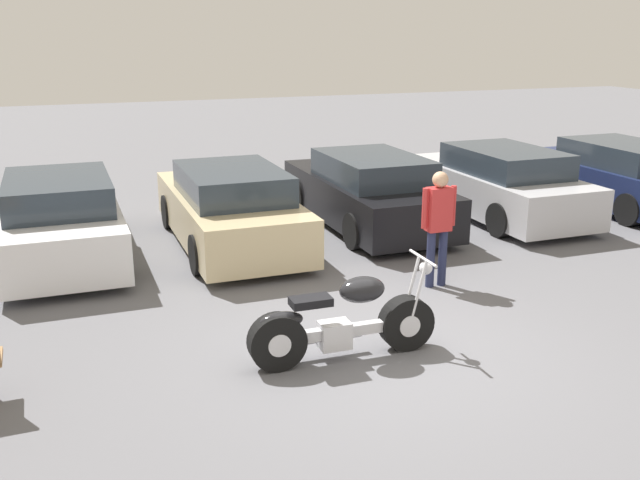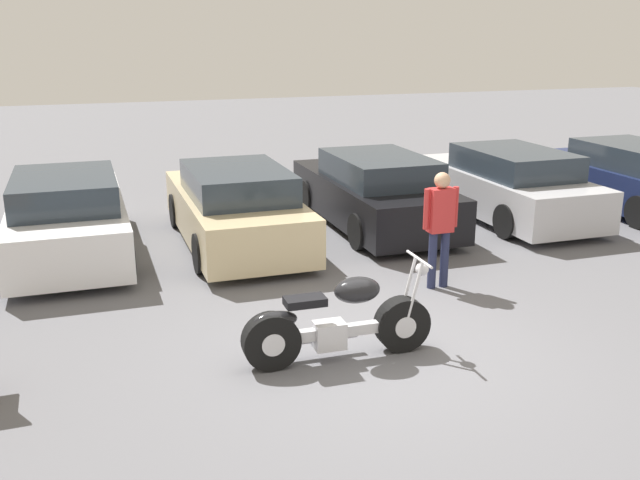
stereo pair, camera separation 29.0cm
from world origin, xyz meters
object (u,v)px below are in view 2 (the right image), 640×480
Objects in this scene: parked_car_navy at (627,178)px; person_standing at (440,220)px; motorcycle at (337,323)px; parked_car_silver at (506,185)px; parked_car_white at (68,217)px; parked_car_champagne at (235,208)px; parked_car_black at (374,192)px.

person_standing is at bearing -153.14° from parked_car_navy.
parked_car_silver is (5.20, 4.80, 0.21)m from motorcycle.
parked_car_silver is 4.39m from person_standing.
parked_car_navy is at bearing -4.43° from parked_car_silver.
person_standing reaches higher than parked_car_navy.
parked_car_white is 1.00× the size of parked_car_silver.
parked_car_navy is at bearing -0.52° from parked_car_champagne.
parked_car_white is at bearing 146.59° from person_standing.
parked_car_silver is (5.32, 0.13, 0.00)m from parked_car_champagne.
motorcycle is 4.68m from parked_car_champagne.
parked_car_champagne is 1.00× the size of parked_car_black.
parked_car_white is 2.67m from parked_car_champagne.
parked_car_navy is (10.64, -0.33, 0.00)m from parked_car_white.
parked_car_white and parked_car_silver have the same top height.
parked_car_white and parked_car_navy have the same top height.
motorcycle is 9.11m from parked_car_navy.
parked_car_navy is (5.32, -0.43, 0.00)m from parked_car_black.
parked_car_white is 1.00× the size of parked_car_navy.
motorcycle is 5.66m from parked_car_white.
parked_car_champagne is at bearing -178.57° from parked_car_silver.
parked_car_white is (-2.78, 4.92, 0.21)m from motorcycle.
parked_car_silver is at bearing 42.71° from motorcycle.
parked_car_black is 1.00× the size of parked_car_silver.
parked_car_white is at bearing 119.44° from motorcycle.
parked_car_navy is at bearing -4.57° from parked_car_black.
parked_car_navy is (7.98, -0.07, 0.00)m from parked_car_champagne.
parked_car_navy is at bearing -1.76° from parked_car_white.
parked_car_champagne is 3.75m from person_standing.
parked_car_black is at bearing 1.06° from parked_car_white.
parked_car_black is at bearing 82.84° from person_standing.
parked_car_champagne reaches higher than motorcycle.
person_standing is (-0.42, -3.33, 0.35)m from parked_car_black.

